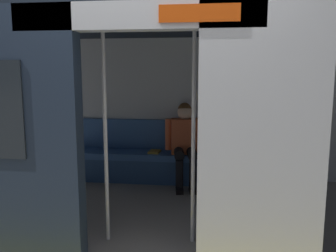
# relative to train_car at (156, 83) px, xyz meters

# --- Properties ---
(train_car) EXTENTS (6.40, 2.79, 2.20)m
(train_car) POSITION_rel_train_car_xyz_m (0.00, 0.00, 0.00)
(train_car) COLOR #ADAFB5
(train_car) RESTS_ON ground_plane
(bench_seat) EXTENTS (3.17, 0.44, 0.43)m
(bench_seat) POSITION_rel_train_car_xyz_m (-0.06, -1.06, -1.13)
(bench_seat) COLOR #38609E
(bench_seat) RESTS_ON ground_plane
(person_seated) EXTENTS (0.55, 0.71, 1.16)m
(person_seated) POSITION_rel_train_car_xyz_m (-0.25, -1.01, -0.81)
(person_seated) COLOR #CC5933
(person_seated) RESTS_ON ground_plane
(handbag) EXTENTS (0.26, 0.15, 0.17)m
(handbag) POSITION_rel_train_car_xyz_m (-0.65, -1.13, -0.95)
(handbag) COLOR maroon
(handbag) RESTS_ON bench_seat
(book) EXTENTS (0.17, 0.23, 0.03)m
(book) POSITION_rel_train_car_xyz_m (0.19, -1.08, -1.02)
(book) COLOR gold
(book) RESTS_ON bench_seat
(grab_pole_door) EXTENTS (0.04, 0.04, 2.06)m
(grab_pole_door) POSITION_rel_train_car_xyz_m (0.34, 0.76, -0.43)
(grab_pole_door) COLOR silver
(grab_pole_door) RESTS_ON ground_plane
(grab_pole_far) EXTENTS (0.04, 0.04, 2.06)m
(grab_pole_far) POSITION_rel_train_car_xyz_m (-0.45, 0.70, -0.43)
(grab_pole_far) COLOR silver
(grab_pole_far) RESTS_ON ground_plane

